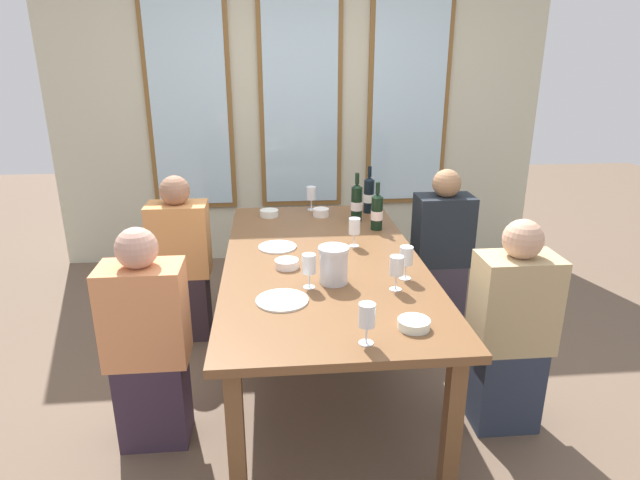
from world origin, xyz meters
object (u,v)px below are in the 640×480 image
dining_table (323,269)px  seated_person_3 (511,332)px  tasting_bowl_2 (287,264)px  wine_glass_3 (309,265)px  wine_glass_1 (354,227)px  wine_glass_5 (311,194)px  wine_glass_2 (397,267)px  wine_bottle_0 (357,202)px  wine_bottle_1 (377,212)px  metal_pitcher (334,265)px  wine_glass_0 (406,257)px  seated_person_1 (441,252)px  wine_glass_4 (367,317)px  seated_person_0 (181,263)px  tasting_bowl_0 (414,324)px  seated_person_2 (148,345)px  white_plate_0 (277,247)px  white_plate_1 (282,300)px  tasting_bowl_1 (321,212)px  wine_bottle_2 (369,195)px  tasting_bowl_3 (269,213)px

dining_table → seated_person_3: seated_person_3 is taller
tasting_bowl_2 → wine_glass_3: 0.30m
tasting_bowl_2 → wine_glass_1: size_ratio=0.74×
wine_glass_5 → wine_glass_2: bearing=-78.3°
wine_bottle_0 → wine_bottle_1: 0.23m
wine_glass_2 → seated_person_3: size_ratio=0.16×
metal_pitcher → wine_glass_5: bearing=90.3°
wine_bottle_1 → wine_glass_3: bearing=-120.0°
wine_glass_0 → seated_person_1: bearing=61.6°
wine_glass_5 → seated_person_3: seated_person_3 is taller
wine_glass_3 → wine_glass_4: bearing=-71.6°
metal_pitcher → seated_person_0: bearing=135.4°
wine_glass_1 → seated_person_3: bearing=-47.3°
dining_table → tasting_bowl_0: (0.30, -0.84, 0.09)m
wine_glass_3 → seated_person_2: bearing=-171.5°
wine_glass_3 → tasting_bowl_0: bearing=-48.1°
white_plate_0 → seated_person_0: seated_person_0 is taller
white_plate_1 → wine_glass_1: (0.45, 0.71, 0.12)m
tasting_bowl_0 → wine_glass_5: bearing=98.9°
wine_bottle_0 → tasting_bowl_2: 0.96m
wine_glass_3 → wine_glass_5: bearing=85.1°
seated_person_1 → wine_bottle_1: bearing=-169.4°
wine_glass_1 → white_plate_1: bearing=-122.1°
dining_table → tasting_bowl_1: (0.07, 0.82, 0.09)m
tasting_bowl_0 → seated_person_2: (-1.18, 0.34, -0.23)m
wine_glass_4 → seated_person_0: (-0.96, 1.50, -0.33)m
seated_person_3 → seated_person_1: bearing=90.0°
dining_table → wine_glass_3: (-0.11, -0.39, 0.18)m
tasting_bowl_1 → wine_glass_0: 1.20m
wine_bottle_0 → wine_glass_4: size_ratio=1.91×
wine_bottle_2 → wine_glass_5: wine_bottle_2 is taller
wine_glass_0 → wine_glass_1: same height
metal_pitcher → seated_person_2: size_ratio=0.17×
metal_pitcher → wine_bottle_0: bearing=74.9°
wine_bottle_2 → wine_glass_4: size_ratio=1.93×
seated_person_0 → seated_person_2: 1.05m
wine_glass_0 → wine_glass_5: same height
seated_person_1 → seated_person_2: (-1.76, -1.09, 0.00)m
wine_glass_4 → seated_person_2: size_ratio=0.16×
dining_table → tasting_bowl_0: 0.90m
wine_bottle_0 → wine_glass_4: wine_bottle_0 is taller
wine_glass_4 → seated_person_1: seated_person_1 is taller
dining_table → wine_glass_0: wine_glass_0 is taller
white_plate_0 → wine_bottle_1: bearing=24.2°
dining_table → tasting_bowl_3: (-0.30, 0.85, 0.09)m
tasting_bowl_2 → wine_glass_5: (0.22, 1.11, 0.10)m
dining_table → metal_pitcher: bearing=-86.5°
wine_glass_4 → seated_person_3: size_ratio=0.16×
tasting_bowl_1 → seated_person_0: seated_person_0 is taller
wine_glass_4 → wine_glass_5: 1.94m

